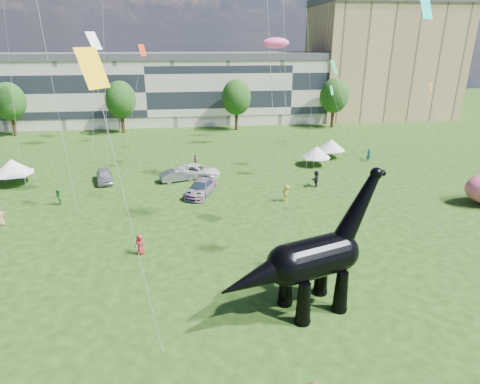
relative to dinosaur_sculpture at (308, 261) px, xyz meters
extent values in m
plane|color=#16330C|center=(-5.96, -0.74, -3.29)|extent=(220.00, 220.00, 0.00)
cube|color=beige|center=(-13.96, 61.26, 2.71)|extent=(78.00, 11.00, 12.00)
cube|color=tan|center=(34.04, 64.26, 7.71)|extent=(28.00, 18.00, 22.00)
cylinder|color=#382314|center=(-35.96, 52.26, -1.69)|extent=(0.56, 0.56, 3.20)
ellipsoid|color=#14380F|center=(-35.96, 52.26, 3.03)|extent=(5.20, 5.20, 6.24)
cylinder|color=#382314|center=(-17.96, 52.26, -1.69)|extent=(0.56, 0.56, 3.20)
ellipsoid|color=#14380F|center=(-17.96, 52.26, 3.03)|extent=(5.20, 5.20, 6.24)
cylinder|color=#382314|center=(2.04, 52.26, -1.69)|extent=(0.56, 0.56, 3.20)
ellipsoid|color=#14380F|center=(2.04, 52.26, 3.03)|extent=(5.20, 5.20, 6.24)
cylinder|color=#382314|center=(20.04, 52.26, -1.69)|extent=(0.56, 0.56, 3.20)
ellipsoid|color=#14380F|center=(20.04, 52.26, 3.03)|extent=(5.20, 5.20, 6.24)
cone|color=black|center=(-0.51, -1.19, -1.97)|extent=(1.15, 1.15, 2.64)
sphere|color=black|center=(-0.51, -1.19, -3.13)|extent=(0.97, 0.97, 0.97)
cone|color=black|center=(-1.11, 0.65, -1.97)|extent=(1.15, 1.15, 2.64)
sphere|color=black|center=(-1.11, 0.65, -3.13)|extent=(0.97, 0.97, 0.97)
cone|color=black|center=(2.00, -0.36, -1.97)|extent=(1.15, 1.15, 2.64)
sphere|color=black|center=(2.00, -0.36, -3.13)|extent=(0.97, 0.97, 0.97)
cone|color=black|center=(1.40, 1.48, -1.97)|extent=(1.15, 1.15, 2.64)
sphere|color=black|center=(1.40, 1.48, -3.13)|extent=(0.97, 0.97, 0.97)
cylinder|color=black|center=(0.36, 0.12, 0.15)|extent=(4.26, 3.42, 2.38)
sphere|color=black|center=(-1.39, -0.46, 0.15)|extent=(2.38, 2.38, 2.38)
sphere|color=black|center=(2.12, 0.70, 0.15)|extent=(2.29, 2.29, 2.29)
cone|color=black|center=(3.14, 1.04, 2.70)|extent=(3.57, 2.29, 4.67)
sphere|color=black|center=(4.16, 1.37, 4.72)|extent=(0.74, 0.74, 0.74)
cylinder|color=black|center=(4.41, 1.46, 4.68)|extent=(0.71, 0.56, 0.39)
cone|color=black|center=(-3.12, -1.03, -0.15)|extent=(5.01, 3.22, 2.59)
imported|color=silver|center=(-16.37, 25.54, -2.54)|extent=(2.72, 4.66, 1.49)
imported|color=gray|center=(-7.97, 24.88, -2.59)|extent=(4.46, 2.62, 1.39)
imported|color=white|center=(-5.67, 26.03, -2.55)|extent=(5.87, 4.64, 1.48)
imported|color=#595960|center=(-5.56, 20.10, -2.52)|extent=(4.04, 5.70, 1.53)
cube|color=silver|center=(9.62, 28.93, -2.23)|extent=(3.28, 3.28, 0.11)
cone|color=silver|center=(9.62, 28.93, -1.47)|extent=(4.16, 4.16, 1.44)
cylinder|color=#999999|center=(8.09, 27.81, -2.76)|extent=(0.06, 0.06, 1.05)
cylinder|color=#999999|center=(10.74, 27.39, -2.76)|extent=(0.06, 0.06, 1.05)
cylinder|color=#999999|center=(8.51, 30.46, -2.76)|extent=(0.06, 0.06, 1.05)
cylinder|color=#999999|center=(11.15, 30.04, -2.76)|extent=(0.06, 0.06, 1.05)
cube|color=silver|center=(12.76, 32.22, -2.21)|extent=(3.48, 3.48, 0.12)
cone|color=silver|center=(12.76, 32.22, -1.43)|extent=(4.40, 4.40, 1.47)
cylinder|color=#999999|center=(11.70, 30.60, -2.75)|extent=(0.06, 0.06, 1.08)
cylinder|color=#999999|center=(14.39, 31.16, -2.75)|extent=(0.06, 0.06, 1.08)
cylinder|color=#999999|center=(11.14, 33.28, -2.75)|extent=(0.06, 0.06, 1.08)
cylinder|color=#999999|center=(13.83, 33.84, -2.75)|extent=(0.06, 0.06, 1.08)
cube|color=white|center=(-26.27, 26.11, -2.08)|extent=(3.50, 3.50, 0.13)
cone|color=white|center=(-26.27, 26.11, -1.20)|extent=(4.43, 4.43, 1.65)
cylinder|color=#999999|center=(-24.64, 24.68, -2.68)|extent=(0.07, 0.07, 1.21)
cylinder|color=#999999|center=(-27.90, 27.55, -2.68)|extent=(0.07, 0.07, 1.21)
cylinder|color=#999999|center=(-24.83, 27.74, -2.68)|extent=(0.07, 0.07, 1.21)
imported|color=#A7292D|center=(-10.56, 8.05, -2.46)|extent=(0.93, 0.75, 1.66)
imported|color=olive|center=(-23.18, 14.73, -2.35)|extent=(0.89, 1.07, 1.88)
imported|color=#337F32|center=(-19.55, 19.00, -2.49)|extent=(0.90, 0.97, 1.60)
imported|color=#2E6573|center=(17.21, 29.76, -2.38)|extent=(0.75, 0.79, 1.82)
imported|color=olive|center=(2.90, 17.10, -2.39)|extent=(1.32, 1.03, 1.79)
imported|color=#753578|center=(-5.89, 30.21, -2.45)|extent=(0.55, 1.03, 1.67)
imported|color=black|center=(7.19, 20.99, -2.36)|extent=(1.47, 1.71, 1.86)
plane|color=orange|center=(24.34, 29.40, 6.33)|extent=(1.09, 1.08, 1.29)
plane|color=#189D50|center=(9.51, 24.46, 9.25)|extent=(1.42, 1.56, 1.38)
ellipsoid|color=#F4448C|center=(6.48, 40.95, 11.62)|extent=(3.72, 4.17, 1.52)
plane|color=#0DC4B8|center=(7.92, 5.30, 14.06)|extent=(1.89, 1.61, 1.82)
plane|color=red|center=(-12.85, 44.59, 10.59)|extent=(1.36, 1.59, 1.64)
plane|color=#FFB80D|center=(-10.63, -0.25, 10.79)|extent=(1.53, 1.91, 1.76)
plane|color=white|center=(-19.44, 43.67, 11.93)|extent=(2.38, 2.88, 2.40)
plane|color=#19A859|center=(14.35, 38.04, 5.16)|extent=(1.12, 1.28, 1.31)
camera|label=1|loc=(-6.48, -19.52, 11.93)|focal=30.00mm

